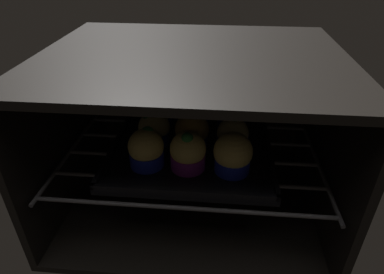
% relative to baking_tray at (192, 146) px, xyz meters
% --- Properties ---
extents(oven_cavity, '(0.59, 0.47, 0.37)m').
position_rel_baking_tray_xyz_m(oven_cavity, '(0.00, 0.05, 0.02)').
color(oven_cavity, black).
rests_on(oven_cavity, ground).
extents(oven_rack, '(0.55, 0.42, 0.01)m').
position_rel_baking_tray_xyz_m(oven_rack, '(0.00, 0.01, -0.01)').
color(oven_rack, '#4C494C').
rests_on(oven_rack, oven_cavity).
extents(baking_tray, '(0.34, 0.34, 0.02)m').
position_rel_baking_tray_xyz_m(baking_tray, '(0.00, 0.00, 0.00)').
color(baking_tray, black).
rests_on(baking_tray, oven_rack).
extents(muffin_row0_col0, '(0.07, 0.07, 0.08)m').
position_rel_baking_tray_xyz_m(muffin_row0_col0, '(-0.08, -0.08, 0.04)').
color(muffin_row0_col0, '#1928B7').
rests_on(muffin_row0_col0, baking_tray).
extents(muffin_row0_col1, '(0.07, 0.07, 0.09)m').
position_rel_baking_tray_xyz_m(muffin_row0_col1, '(-0.00, -0.09, 0.04)').
color(muffin_row0_col1, '#7A238C').
rests_on(muffin_row0_col1, baking_tray).
extents(muffin_row0_col2, '(0.08, 0.08, 0.08)m').
position_rel_baking_tray_xyz_m(muffin_row0_col2, '(0.09, -0.09, 0.04)').
color(muffin_row0_col2, '#1928B7').
rests_on(muffin_row0_col2, baking_tray).
extents(muffin_row1_col0, '(0.07, 0.07, 0.07)m').
position_rel_baking_tray_xyz_m(muffin_row1_col0, '(-0.08, 0.00, 0.04)').
color(muffin_row1_col0, '#1928B7').
rests_on(muffin_row1_col0, baking_tray).
extents(muffin_row1_col1, '(0.07, 0.07, 0.08)m').
position_rel_baking_tray_xyz_m(muffin_row1_col1, '(0.00, -0.00, 0.04)').
color(muffin_row1_col1, '#1928B7').
rests_on(muffin_row1_col1, baking_tray).
extents(muffin_row1_col2, '(0.07, 0.07, 0.08)m').
position_rel_baking_tray_xyz_m(muffin_row1_col2, '(0.09, -0.00, 0.04)').
color(muffin_row1_col2, '#1928B7').
rests_on(muffin_row1_col2, baking_tray).
extents(muffin_row2_col0, '(0.07, 0.07, 0.07)m').
position_rel_baking_tray_xyz_m(muffin_row2_col0, '(-0.09, 0.09, 0.04)').
color(muffin_row2_col0, '#1928B7').
rests_on(muffin_row2_col0, baking_tray).
extents(muffin_row2_col1, '(0.07, 0.07, 0.08)m').
position_rel_baking_tray_xyz_m(muffin_row2_col1, '(-0.00, 0.09, 0.04)').
color(muffin_row2_col1, '#1928B7').
rests_on(muffin_row2_col1, baking_tray).
extents(muffin_row2_col2, '(0.07, 0.07, 0.07)m').
position_rel_baking_tray_xyz_m(muffin_row2_col2, '(0.09, 0.08, 0.03)').
color(muffin_row2_col2, '#1928B7').
rests_on(muffin_row2_col2, baking_tray).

